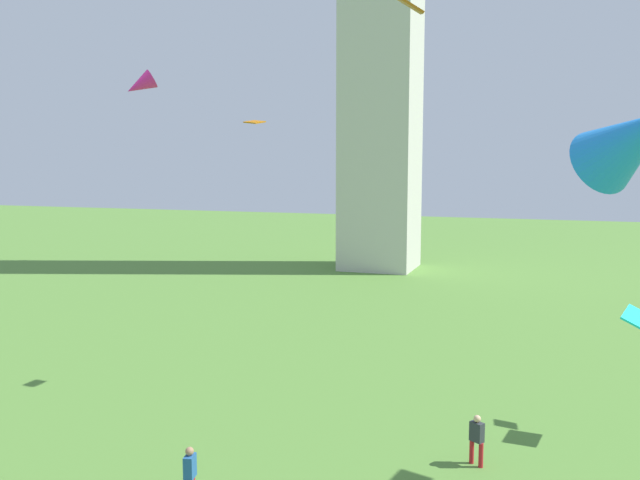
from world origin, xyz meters
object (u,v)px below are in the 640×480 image
person_2 (190,473)px  kite_flying_6 (635,138)px  kite_flying_5 (408,4)px  person_0 (477,437)px  monument_obelisk (382,4)px  kite_flying_0 (255,122)px  kite_flying_2 (140,85)px  kite_flying_3 (638,318)px

person_2 → kite_flying_6: kite_flying_6 is taller
kite_flying_5 → person_0: bearing=151.9°
monument_obelisk → kite_flying_6: monument_obelisk is taller
monument_obelisk → kite_flying_0: 36.29m
kite_flying_0 → kite_flying_5: 13.43m
kite_flying_5 → kite_flying_0: bearing=-153.4°
person_2 → kite_flying_2: 20.99m
kite_flying_5 → kite_flying_2: bearing=-142.9°
person_0 → person_2: bearing=-112.7°
kite_flying_5 → kite_flying_6: (4.90, -0.37, -3.15)m
person_2 → kite_flying_0: bearing=2.1°
monument_obelisk → kite_flying_6: (16.66, -44.37, -13.77)m
person_0 → kite_flying_0: 15.29m
person_0 → kite_flying_0: size_ratio=1.83×
monument_obelisk → person_2: bearing=-82.7°
person_0 → monument_obelisk: bearing=140.5°
person_0 → kite_flying_3: size_ratio=1.15×
person_2 → kite_flying_5: 13.85m
kite_flying_0 → kite_flying_3: bearing=-87.4°
kite_flying_2 → kite_flying_3: 24.85m
monument_obelisk → kite_flying_2: monument_obelisk is taller
kite_flying_3 → person_2: bearing=-36.5°
kite_flying_3 → kite_flying_6: kite_flying_6 is taller
kite_flying_2 → kite_flying_3: size_ratio=1.34×
person_0 → person_2: person_2 is taller
monument_obelisk → kite_flying_5: 46.77m
person_0 → kite_flying_2: bearing=-172.1°
person_0 → kite_flying_6: size_ratio=0.55×
kite_flying_2 → kite_flying_6: bearing=20.3°
person_2 → kite_flying_6: bearing=-104.2°
person_0 → kite_flying_3: (4.97, 3.90, 3.46)m
kite_flying_2 → kite_flying_3: kite_flying_2 is taller
kite_flying_5 → monument_obelisk: bearing=-179.2°
monument_obelisk → kite_flying_3: (18.06, -34.78, -19.63)m
monument_obelisk → kite_flying_6: size_ratio=15.73×
kite_flying_3 → kite_flying_5: 14.34m
person_0 → kite_flying_3: bearing=69.8°
kite_flying_0 → kite_flying_5: size_ratio=0.70×
kite_flying_5 → kite_flying_6: kite_flying_5 is taller
person_2 → kite_flying_0: 14.78m
person_0 → kite_flying_0: kite_flying_0 is taller
kite_flying_3 → kite_flying_5: (-6.29, -9.22, 9.01)m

